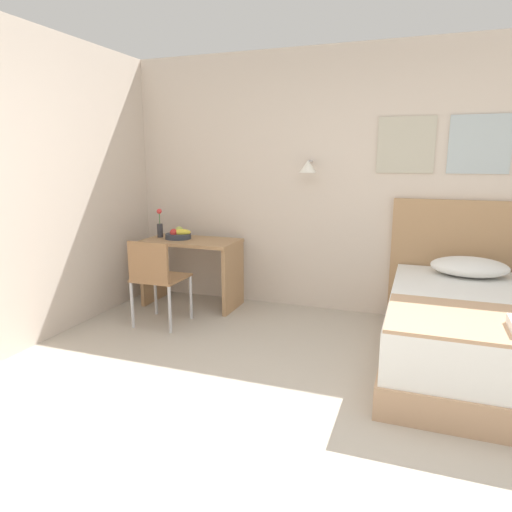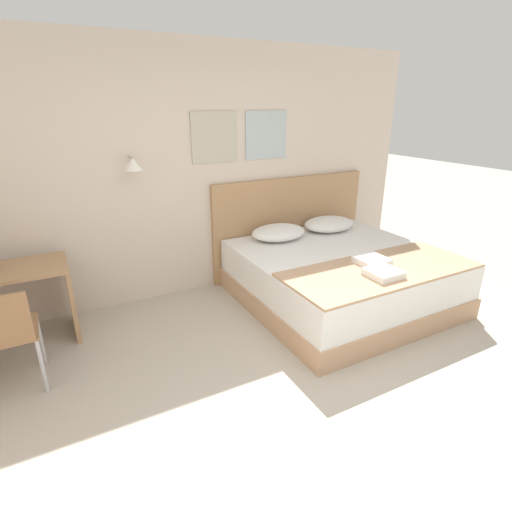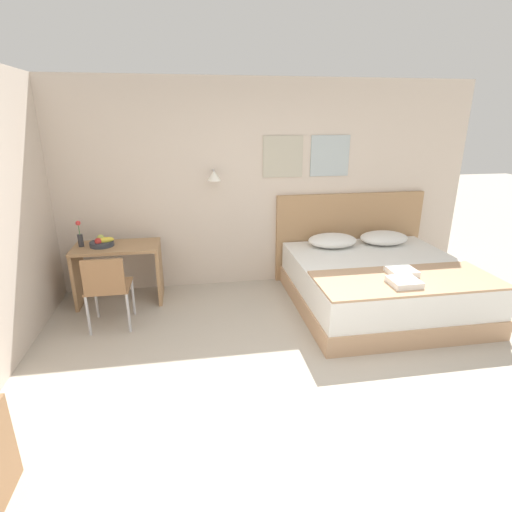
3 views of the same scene
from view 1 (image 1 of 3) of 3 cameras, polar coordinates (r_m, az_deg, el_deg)
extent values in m
plane|color=#B2A899|center=(2.69, 5.23, -23.85)|extent=(24.00, 24.00, 0.00)
cube|color=beige|center=(4.71, 13.63, 8.71)|extent=(5.84, 0.06, 2.65)
cube|color=#B7B29E|center=(4.63, 18.22, 13.05)|extent=(0.52, 0.02, 0.52)
cube|color=#A8B7BC|center=(4.65, 26.17, 12.42)|extent=(0.52, 0.02, 0.52)
cylinder|color=#B2B2B7|center=(4.69, 6.78, 11.70)|extent=(0.02, 0.16, 0.02)
cone|color=white|center=(4.60, 6.50, 11.08)|extent=(0.17, 0.17, 0.12)
cube|color=#A87F56|center=(4.78, 29.06, -1.23)|extent=(2.10, 0.06, 1.20)
ellipsoid|color=white|center=(4.41, 25.11, -1.22)|extent=(0.64, 0.48, 0.16)
cube|color=#A87F56|center=(4.93, -8.08, 1.83)|extent=(1.00, 0.55, 0.03)
cube|color=#A87F56|center=(5.24, -12.61, -1.77)|extent=(0.04, 0.50, 0.69)
cube|color=#A87F56|center=(4.81, -2.87, -2.76)|extent=(0.04, 0.50, 0.69)
cube|color=#8E6642|center=(4.47, -11.76, -2.67)|extent=(0.45, 0.45, 0.02)
cube|color=#8E6642|center=(4.25, -13.34, -0.78)|extent=(0.41, 0.03, 0.37)
cylinder|color=#B7B7BC|center=(4.80, -12.45, -4.56)|extent=(0.03, 0.03, 0.45)
cylinder|color=#B7B7BC|center=(4.60, -8.15, -5.13)|extent=(0.03, 0.03, 0.45)
cylinder|color=#B7B7BC|center=(4.48, -15.23, -5.92)|extent=(0.03, 0.03, 0.45)
cylinder|color=#B7B7BC|center=(4.26, -10.72, -6.61)|extent=(0.03, 0.03, 0.45)
cylinder|color=#333842|center=(5.01, -9.69, 2.46)|extent=(0.28, 0.28, 0.05)
ellipsoid|color=yellow|center=(4.96, -9.24, 2.95)|extent=(0.20, 0.14, 0.07)
sphere|color=#B2C156|center=(5.05, -9.58, 3.14)|extent=(0.09, 0.09, 0.09)
sphere|color=red|center=(4.97, -10.25, 2.91)|extent=(0.08, 0.08, 0.08)
cylinder|color=#333338|center=(5.14, -11.90, 3.13)|extent=(0.06, 0.06, 0.15)
cylinder|color=#3D7538|center=(5.12, -11.97, 4.72)|extent=(0.01, 0.01, 0.14)
sphere|color=#DB3838|center=(5.11, -12.01, 5.49)|extent=(0.06, 0.06, 0.06)
camera|label=2|loc=(2.00, -56.51, 20.24)|focal=28.00mm
camera|label=3|loc=(1.60, -94.31, 21.73)|focal=28.00mm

